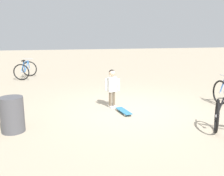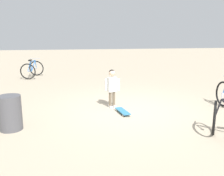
# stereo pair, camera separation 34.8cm
# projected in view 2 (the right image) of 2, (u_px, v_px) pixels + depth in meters

# --- Properties ---
(ground_plane) EXTENTS (50.00, 50.00, 0.00)m
(ground_plane) POSITION_uv_depth(u_px,v_px,m) (132.00, 110.00, 6.69)
(ground_plane) COLOR tan
(child_person) EXTENTS (0.23, 0.40, 1.06)m
(child_person) POSITION_uv_depth(u_px,v_px,m) (112.00, 84.00, 6.79)
(child_person) COLOR brown
(child_person) RESTS_ON ground
(skateboard) EXTENTS (0.68, 0.30, 0.07)m
(skateboard) POSITION_uv_depth(u_px,v_px,m) (123.00, 111.00, 6.39)
(skateboard) COLOR teal
(skateboard) RESTS_ON ground
(bicycle_near) EXTENTS (1.21, 0.94, 0.85)m
(bicycle_near) POSITION_uv_depth(u_px,v_px,m) (32.00, 69.00, 11.49)
(bicycle_near) COLOR black
(bicycle_near) RESTS_ON ground
(trash_bin) EXTENTS (0.48, 0.48, 0.75)m
(trash_bin) POSITION_uv_depth(u_px,v_px,m) (10.00, 113.00, 5.26)
(trash_bin) COLOR #4C4C51
(trash_bin) RESTS_ON ground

